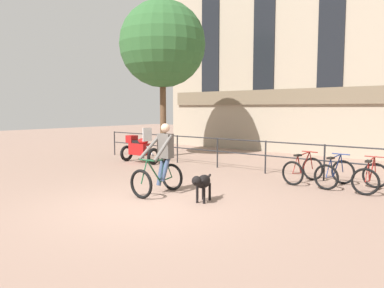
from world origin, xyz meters
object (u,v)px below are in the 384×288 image
object	(u,v)px
cyclist_with_bike	(161,162)
parked_bicycle_mid_right	(371,177)
dog	(202,182)
parked_bicycle_near_lamp	(303,170)
parked_bicycle_mid_left	(335,173)
parked_motorcycle	(139,148)

from	to	relation	value
cyclist_with_bike	parked_bicycle_mid_right	bearing A→B (deg)	38.56
dog	parked_bicycle_mid_right	distance (m)	4.35
parked_bicycle_near_lamp	parked_bicycle_mid_left	world-z (taller)	same
dog	parked_bicycle_near_lamp	size ratio (longest dim) A/B	0.77
parked_motorcycle	parked_bicycle_mid_left	bearing A→B (deg)	-88.25
parked_motorcycle	dog	bearing A→B (deg)	-120.60
parked_bicycle_mid_left	parked_bicycle_mid_right	xyz separation A→B (m)	(0.88, -0.00, 0.00)
parked_bicycle_near_lamp	parked_bicycle_mid_right	size ratio (longest dim) A/B	1.05
dog	parked_bicycle_mid_right	xyz separation A→B (m)	(2.56, 3.51, -0.09)
parked_motorcycle	parked_bicycle_mid_left	size ratio (longest dim) A/B	1.39
dog	parked_bicycle_mid_left	size ratio (longest dim) A/B	0.79
parked_bicycle_mid_left	cyclist_with_bike	bearing A→B (deg)	53.30
parked_motorcycle	parked_bicycle_near_lamp	xyz separation A→B (m)	(6.38, 0.28, -0.20)
cyclist_with_bike	parked_bicycle_mid_left	distance (m)	4.59
cyclist_with_bike	dog	size ratio (longest dim) A/B	1.85
parked_motorcycle	parked_bicycle_near_lamp	distance (m)	6.39
cyclist_with_bike	parked_bicycle_mid_right	distance (m)	5.21
parked_bicycle_mid_left	parked_bicycle_mid_right	distance (m)	0.88
cyclist_with_bike	dog	bearing A→B (deg)	-5.98
cyclist_with_bike	parked_motorcycle	world-z (taller)	cyclist_with_bike
parked_bicycle_mid_left	parked_bicycle_mid_right	world-z (taller)	same
parked_bicycle_near_lamp	parked_bicycle_mid_left	bearing A→B (deg)	-172.83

